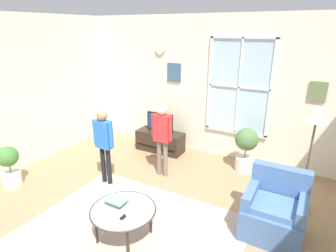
% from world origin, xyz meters
% --- Properties ---
extents(ground_plane, '(6.60, 6.05, 0.02)m').
position_xyz_m(ground_plane, '(0.00, 0.00, -0.01)').
color(ground_plane, '#9E7A56').
extents(back_wall, '(6.00, 0.17, 2.90)m').
position_xyz_m(back_wall, '(0.02, 2.78, 1.45)').
color(back_wall, silver).
rests_on(back_wall, ground_plane).
extents(area_rug, '(2.86, 2.22, 0.01)m').
position_xyz_m(area_rug, '(0.01, -0.22, 0.00)').
color(area_rug, tan).
rests_on(area_rug, ground_plane).
extents(tv_stand, '(1.06, 0.44, 0.45)m').
position_xyz_m(tv_stand, '(-1.01, 2.26, 0.23)').
color(tv_stand, '#2D2319').
rests_on(tv_stand, ground_plane).
extents(television, '(0.62, 0.08, 0.43)m').
position_xyz_m(television, '(-1.01, 2.26, 0.68)').
color(television, '#4C4C4C').
rests_on(television, tv_stand).
extents(armchair, '(0.76, 0.74, 0.87)m').
position_xyz_m(armchair, '(1.67, 0.73, 0.33)').
color(armchair, '#476B9E').
rests_on(armchair, ground_plane).
extents(coffee_table, '(0.85, 0.85, 0.45)m').
position_xyz_m(coffee_table, '(-0.01, -0.34, 0.42)').
color(coffee_table, '#99B2B7').
rests_on(coffee_table, ground_plane).
extents(book_stack, '(0.27, 0.20, 0.08)m').
position_xyz_m(book_stack, '(-0.16, -0.29, 0.49)').
color(book_stack, slate).
rests_on(book_stack, coffee_table).
extents(cup, '(0.08, 0.08, 0.10)m').
position_xyz_m(cup, '(0.11, -0.41, 0.49)').
color(cup, white).
rests_on(cup, coffee_table).
extents(remote_near_books, '(0.05, 0.14, 0.02)m').
position_xyz_m(remote_near_books, '(0.10, -0.45, 0.46)').
color(remote_near_books, black).
rests_on(remote_near_books, coffee_table).
extents(person_red_shirt, '(0.42, 0.19, 1.38)m').
position_xyz_m(person_red_shirt, '(-0.41, 1.33, 0.87)').
color(person_red_shirt, '#726656').
rests_on(person_red_shirt, ground_plane).
extents(person_blue_shirt, '(0.41, 0.19, 1.36)m').
position_xyz_m(person_blue_shirt, '(-1.15, 0.62, 0.85)').
color(person_blue_shirt, black).
rests_on(person_blue_shirt, ground_plane).
extents(potted_plant_by_window, '(0.43, 0.43, 0.88)m').
position_xyz_m(potted_plant_by_window, '(0.88, 2.26, 0.51)').
color(potted_plant_by_window, silver).
rests_on(potted_plant_by_window, ground_plane).
extents(potted_plant_corner, '(0.35, 0.35, 0.73)m').
position_xyz_m(potted_plant_corner, '(-2.55, -0.26, 0.40)').
color(potted_plant_corner, silver).
rests_on(potted_plant_corner, ground_plane).
extents(floor_lamp, '(0.32, 0.32, 1.65)m').
position_xyz_m(floor_lamp, '(1.96, 1.46, 1.38)').
color(floor_lamp, black).
rests_on(floor_lamp, ground_plane).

